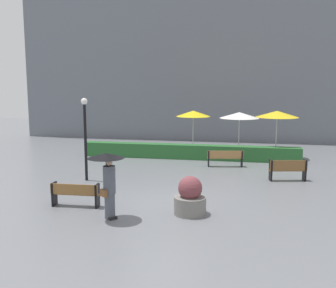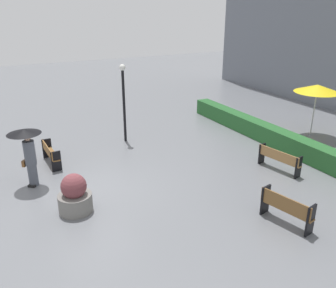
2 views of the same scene
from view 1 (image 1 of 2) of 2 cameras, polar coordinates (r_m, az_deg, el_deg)
ground_plane at (r=14.03m, az=-0.54°, el=-8.51°), size 60.00×60.00×0.00m
bench_far_right at (r=17.83m, az=16.73°, el=-3.38°), size 1.61×0.69×0.91m
bench_near_left at (r=13.94m, az=-13.10°, el=-6.81°), size 1.66×0.43×0.81m
bench_back_row at (r=20.14m, az=8.15°, el=-1.84°), size 1.80×0.60×0.82m
pedestrian_with_umbrella at (r=12.33m, az=-8.58°, el=-4.23°), size 1.13×1.13×2.07m
planter_pot at (r=12.85m, az=3.16°, el=-7.68°), size 1.03×1.03×1.24m
lamp_post at (r=17.27m, az=-11.73°, el=2.00°), size 0.28×0.28×3.53m
patio_umbrella_yellow at (r=24.24m, az=3.61°, el=4.34°), size 2.07×2.07×2.49m
patio_umbrella_white at (r=23.93m, az=10.14°, el=4.05°), size 2.32×2.32×2.45m
patio_umbrella_yellow_far at (r=22.80m, az=15.28°, el=4.13°), size 2.33×2.33×2.63m
hedge_strip at (r=22.06m, az=3.00°, el=-1.11°), size 11.92×0.70×0.79m
building_facade at (r=29.31m, az=5.91°, el=12.19°), size 28.00×1.20×11.90m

